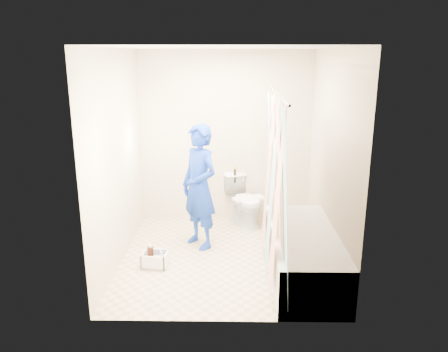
{
  "coord_description": "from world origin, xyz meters",
  "views": [
    {
      "loc": [
        0.07,
        -4.75,
        2.33
      ],
      "look_at": [
        -0.01,
        0.24,
        0.94
      ],
      "focal_mm": 35.0,
      "sensor_mm": 36.0,
      "label": 1
    }
  ],
  "objects_px": {
    "bathtub": "(303,253)",
    "toilet": "(245,200)",
    "cleaning_caddy": "(156,260)",
    "plumber": "(199,187)"
  },
  "relations": [
    {
      "from": "bathtub",
      "to": "plumber",
      "type": "relative_size",
      "value": 1.14
    },
    {
      "from": "bathtub",
      "to": "plumber",
      "type": "xyz_separation_m",
      "value": [
        -1.16,
        0.76,
        0.5
      ]
    },
    {
      "from": "bathtub",
      "to": "toilet",
      "type": "relative_size",
      "value": 2.51
    },
    {
      "from": "toilet",
      "to": "cleaning_caddy",
      "type": "bearing_deg",
      "value": -152.42
    },
    {
      "from": "bathtub",
      "to": "plumber",
      "type": "distance_m",
      "value": 1.48
    },
    {
      "from": "bathtub",
      "to": "toilet",
      "type": "distance_m",
      "value": 1.61
    },
    {
      "from": "bathtub",
      "to": "cleaning_caddy",
      "type": "distance_m",
      "value": 1.65
    },
    {
      "from": "cleaning_caddy",
      "to": "bathtub",
      "type": "bearing_deg",
      "value": 1.25
    },
    {
      "from": "plumber",
      "to": "toilet",
      "type": "bearing_deg",
      "value": 99.75
    },
    {
      "from": "bathtub",
      "to": "toilet",
      "type": "height_order",
      "value": "toilet"
    }
  ]
}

